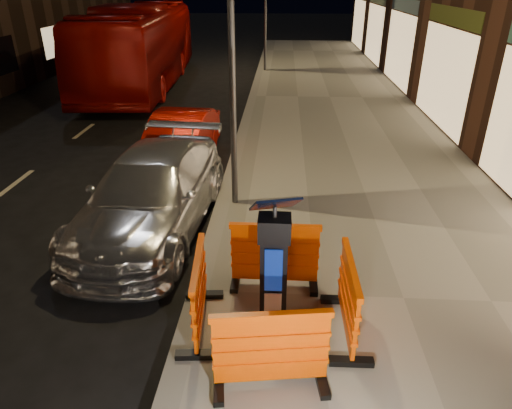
# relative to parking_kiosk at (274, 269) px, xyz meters

# --- Properties ---
(ground_plane) EXTENTS (120.00, 120.00, 0.00)m
(ground_plane) POSITION_rel_parking_kiosk_xyz_m (-1.12, 0.73, -1.08)
(ground_plane) COLOR black
(ground_plane) RESTS_ON ground
(sidewalk) EXTENTS (6.00, 60.00, 0.15)m
(sidewalk) POSITION_rel_parking_kiosk_xyz_m (1.88, 0.73, -1.00)
(sidewalk) COLOR gray
(sidewalk) RESTS_ON ground
(kerb) EXTENTS (0.30, 60.00, 0.15)m
(kerb) POSITION_rel_parking_kiosk_xyz_m (-1.12, 0.73, -1.00)
(kerb) COLOR slate
(kerb) RESTS_ON ground
(parking_kiosk) EXTENTS (0.61, 0.61, 1.85)m
(parking_kiosk) POSITION_rel_parking_kiosk_xyz_m (0.00, 0.00, 0.00)
(parking_kiosk) COLOR black
(parking_kiosk) RESTS_ON sidewalk
(barrier_front) EXTENTS (1.39, 0.72, 1.03)m
(barrier_front) POSITION_rel_parking_kiosk_xyz_m (0.00, -0.95, -0.41)
(barrier_front) COLOR #FE4E00
(barrier_front) RESTS_ON sidewalk
(barrier_back) EXTENTS (1.33, 0.55, 1.03)m
(barrier_back) POSITION_rel_parking_kiosk_xyz_m (0.00, 0.95, -0.41)
(barrier_back) COLOR #FE4E00
(barrier_back) RESTS_ON sidewalk
(barrier_kerbside) EXTENTS (0.65, 1.37, 1.03)m
(barrier_kerbside) POSITION_rel_parking_kiosk_xyz_m (-0.95, 0.00, -0.41)
(barrier_kerbside) COLOR #FE4E00
(barrier_kerbside) RESTS_ON sidewalk
(barrier_bldgside) EXTENTS (0.56, 1.33, 1.03)m
(barrier_bldgside) POSITION_rel_parking_kiosk_xyz_m (0.95, 0.00, -0.41)
(barrier_bldgside) COLOR #FE4E00
(barrier_bldgside) RESTS_ON sidewalk
(car_silver) EXTENTS (2.37, 5.08, 1.43)m
(car_silver) POSITION_rel_parking_kiosk_xyz_m (-2.32, 2.85, -1.08)
(car_silver) COLOR silver
(car_silver) RESTS_ON ground
(car_red) EXTENTS (1.60, 3.96, 1.28)m
(car_red) POSITION_rel_parking_kiosk_xyz_m (-2.52, 6.18, -1.08)
(car_red) COLOR #A30E04
(car_red) RESTS_ON ground
(bus_doubledecker) EXTENTS (3.63, 12.17, 3.34)m
(bus_doubledecker) POSITION_rel_parking_kiosk_xyz_m (-6.06, 15.52, -1.08)
(bus_doubledecker) COLOR #850704
(bus_doubledecker) RESTS_ON ground
(street_lamp_mid) EXTENTS (0.12, 0.12, 6.00)m
(street_lamp_mid) POSITION_rel_parking_kiosk_xyz_m (-0.87, 3.73, 2.07)
(street_lamp_mid) COLOR #3F3F44
(street_lamp_mid) RESTS_ON sidewalk
(street_lamp_far) EXTENTS (0.12, 0.12, 6.00)m
(street_lamp_far) POSITION_rel_parking_kiosk_xyz_m (-0.87, 18.73, 2.07)
(street_lamp_far) COLOR #3F3F44
(street_lamp_far) RESTS_ON sidewalk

